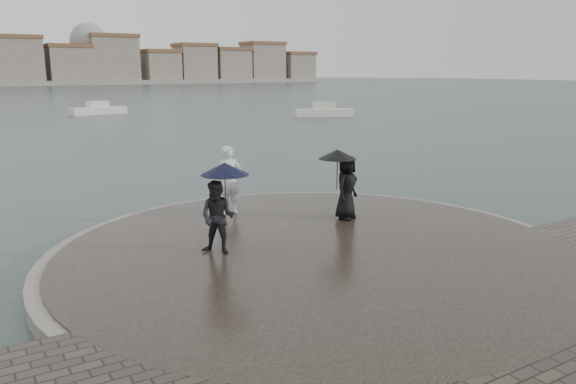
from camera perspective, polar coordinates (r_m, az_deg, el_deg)
ground at (r=10.80m, az=13.72°, el=-12.29°), size 400.00×400.00×0.00m
kerb_ring at (r=13.23m, az=2.95°, el=-6.50°), size 12.50×12.50×0.32m
quay_tip at (r=13.23m, az=2.96°, el=-6.42°), size 11.90×11.90×0.36m
statue at (r=16.09m, az=-5.96°, el=1.22°), size 0.76×0.55×1.96m
visitor_left at (r=12.64m, az=-6.95°, el=-1.11°), size 1.32×1.17×2.04m
visitor_right at (r=15.46m, az=5.72°, el=1.34°), size 1.31×1.10×1.95m
boats at (r=51.44m, az=-14.66°, el=7.50°), size 34.39×16.86×1.50m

